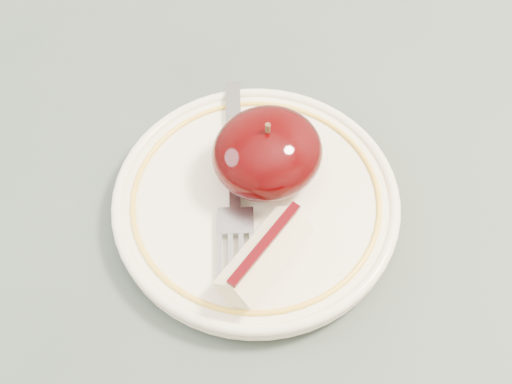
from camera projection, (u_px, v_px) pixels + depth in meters
table at (167, 275)px, 0.62m from camera, size 0.90×0.90×0.75m
plate at (256, 202)px, 0.55m from camera, size 0.22×0.22×0.02m
apple_half at (267, 153)px, 0.53m from camera, size 0.09×0.08×0.06m
apple_wedge at (265, 255)px, 0.50m from camera, size 0.08×0.06×0.04m
fork at (235, 179)px, 0.55m from camera, size 0.12×0.16×0.00m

